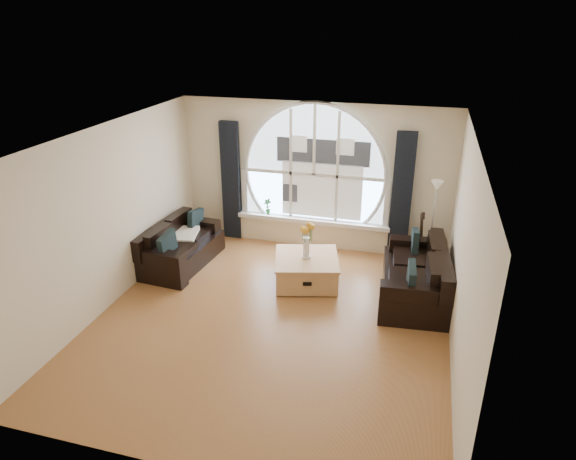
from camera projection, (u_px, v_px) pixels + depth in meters
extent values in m
cube|color=brown|center=(272.00, 319.00, 7.40)|extent=(5.00, 5.50, 0.01)
cube|color=silver|center=(269.00, 137.00, 6.31)|extent=(5.00, 5.50, 0.01)
cube|color=beige|center=(314.00, 176.00, 9.29)|extent=(5.00, 0.01, 2.70)
cube|color=beige|center=(178.00, 359.00, 4.42)|extent=(5.00, 0.01, 2.70)
cube|color=beige|center=(109.00, 217.00, 7.46)|extent=(0.01, 5.50, 2.70)
cube|color=beige|center=(464.00, 257.00, 6.25)|extent=(0.01, 5.50, 2.70)
cube|color=silver|center=(449.00, 178.00, 5.92)|extent=(0.92, 5.50, 0.72)
cube|color=silver|center=(314.00, 162.00, 9.15)|extent=(2.60, 0.06, 2.15)
cube|color=white|center=(312.00, 220.00, 9.53)|extent=(2.90, 0.22, 0.08)
cube|color=white|center=(314.00, 163.00, 9.12)|extent=(2.76, 0.08, 2.15)
cube|color=silver|center=(322.00, 170.00, 9.15)|extent=(1.70, 0.02, 1.50)
cube|color=black|center=(231.00, 181.00, 9.65)|extent=(0.35, 0.12, 2.30)
cube|color=black|center=(402.00, 196.00, 8.87)|extent=(0.35, 0.12, 2.30)
cube|color=black|center=(181.00, 243.00, 8.86)|extent=(0.98, 1.75, 0.75)
cube|color=black|center=(415.00, 274.00, 7.83)|extent=(1.09, 1.94, 0.83)
cube|color=tan|center=(307.00, 269.00, 8.31)|extent=(1.24, 1.24, 0.50)
cube|color=silver|center=(181.00, 235.00, 8.94)|extent=(0.65, 0.65, 0.10)
cube|color=white|center=(306.00, 235.00, 8.08)|extent=(0.24, 0.24, 0.70)
cube|color=#B2B2B2|center=(432.00, 226.00, 8.55)|extent=(0.24, 0.24, 1.60)
cube|color=#966231|center=(420.00, 239.00, 8.72)|extent=(0.42, 0.35, 1.06)
imported|color=#1E6023|center=(268.00, 206.00, 9.67)|extent=(0.19, 0.16, 0.31)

